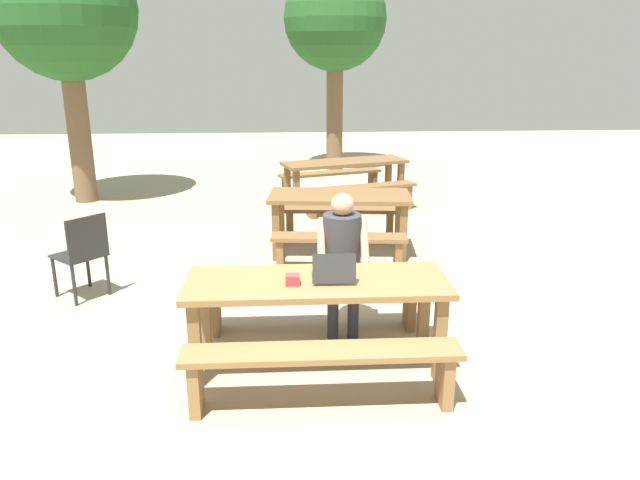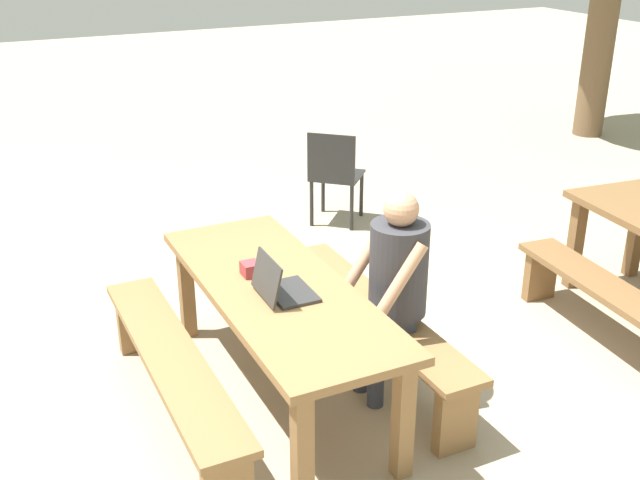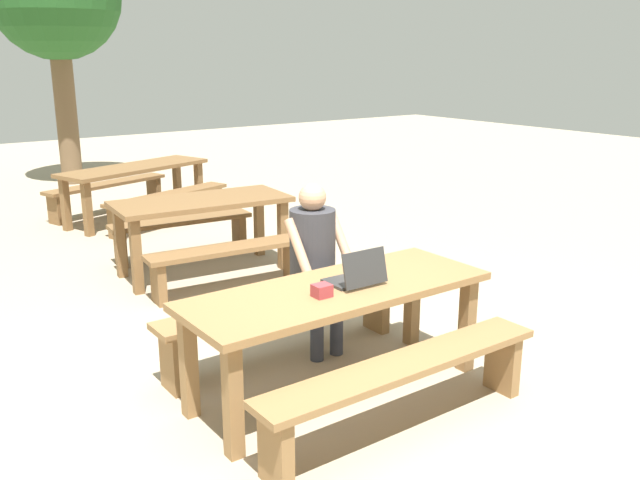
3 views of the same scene
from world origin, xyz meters
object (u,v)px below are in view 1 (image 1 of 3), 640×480
picnic_table_front (317,292)px  plastic_chair (83,253)px  laptop (334,274)px  small_pouch (293,280)px  picnic_table_mid (340,204)px  picnic_table_rear (345,168)px  person_seated (342,252)px  tree_right (65,12)px  tree_left (335,21)px

picnic_table_front → plastic_chair: plastic_chair is taller
laptop → plastic_chair: laptop is taller
small_pouch → picnic_table_mid: small_pouch is taller
laptop → picnic_table_rear: 5.54m
person_seated → tree_right: size_ratio=0.30×
picnic_table_mid → small_pouch: bearing=-96.7°
plastic_chair → picnic_table_front: bearing=98.6°
person_seated → picnic_table_rear: bearing=84.2°
person_seated → plastic_chair: (-2.57, 0.93, -0.28)m
picnic_table_front → picnic_table_mid: size_ratio=1.15×
laptop → plastic_chair: bearing=-32.0°
small_pouch → tree_left: tree_left is taller
small_pouch → person_seated: bearing=57.5°
tree_right → picnic_table_front: bearing=-58.4°
laptop → small_pouch: 0.33m
laptop → picnic_table_mid: laptop is taller
picnic_table_front → person_seated: size_ratio=1.61×
person_seated → picnic_table_mid: (0.18, 2.22, -0.11)m
tree_left → tree_right: 5.27m
picnic_table_front → picnic_table_mid: bearing=81.3°
small_pouch → tree_left: bearing=83.3°
laptop → small_pouch: laptop is taller
tree_right → picnic_table_rear: bearing=-6.0°
laptop → person_seated: bearing=-100.3°
picnic_table_front → picnic_table_rear: size_ratio=0.96×
picnic_table_rear → plastic_chair: bearing=-145.7°
picnic_table_rear → tree_left: size_ratio=0.52×
person_seated → picnic_table_front: bearing=-112.7°
picnic_table_mid → picnic_table_front: bearing=-93.3°
picnic_table_mid → tree_left: size_ratio=0.43×
person_seated → plastic_chair: size_ratio=1.44×
picnic_table_rear → tree_right: tree_right is taller
plastic_chair → tree_left: tree_left is taller
picnic_table_front → laptop: (0.13, -0.03, 0.17)m
person_seated → plastic_chair: 2.75m
laptop → tree_right: bearing=-56.8°
picnic_table_rear → tree_left: bearing=70.8°
picnic_table_rear → small_pouch: bearing=-117.3°
picnic_table_front → person_seated: person_seated is taller
tree_left → tree_right: tree_right is taller
laptop → person_seated: size_ratio=0.26×
person_seated → tree_left: 8.42m
tree_right → person_seated: bearing=-53.7°
picnic_table_rear → tree_right: 5.06m
picnic_table_rear → picnic_table_mid: bearing=-114.6°
person_seated → plastic_chair: bearing=160.1°
picnic_table_mid → tree_right: 5.67m
person_seated → picnic_table_rear: size_ratio=0.59×
small_pouch → plastic_chair: (-2.13, 1.64, -0.29)m
laptop → plastic_chair: size_ratio=0.38×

